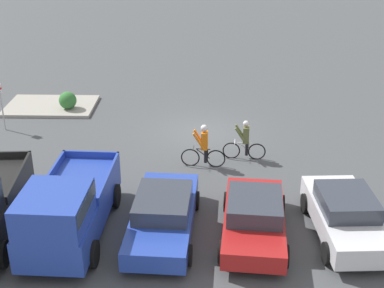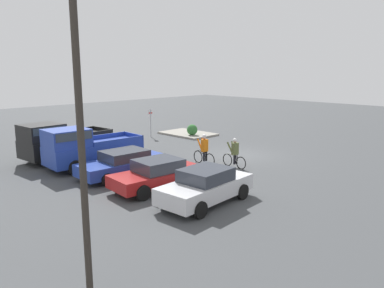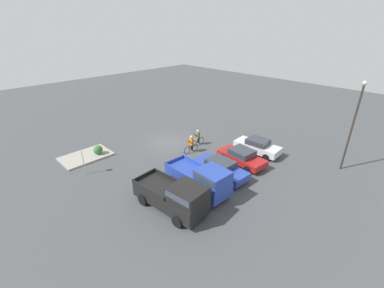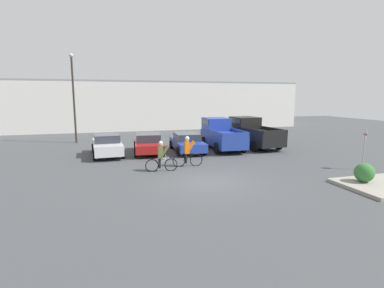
{
  "view_description": "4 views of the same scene",
  "coord_description": "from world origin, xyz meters",
  "px_view_note": "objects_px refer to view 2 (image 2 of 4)",
  "views": [
    {
      "loc": [
        -0.14,
        22.02,
        9.58
      ],
      "look_at": [
        0.34,
        3.86,
        1.2
      ],
      "focal_mm": 50.0,
      "sensor_mm": 36.0,
      "label": 1
    },
    {
      "loc": [
        -14.33,
        18.6,
        5.39
      ],
      "look_at": [
        0.34,
        3.86,
        1.2
      ],
      "focal_mm": 35.0,
      "sensor_mm": 36.0,
      "label": 2
    },
    {
      "loc": [
        15.6,
        19.13,
        11.39
      ],
      "look_at": [
        0.34,
        3.86,
        1.2
      ],
      "focal_mm": 24.0,
      "sensor_mm": 36.0,
      "label": 3
    },
    {
      "loc": [
        -4.49,
        -12.86,
        3.95
      ],
      "look_at": [
        0.34,
        3.86,
        1.2
      ],
      "focal_mm": 28.0,
      "sensor_mm": 36.0,
      "label": 4
    }
  ],
  "objects_px": {
    "pickup_truck_0": "(86,147)",
    "pickup_truck_1": "(60,141)",
    "fire_lane_sign": "(151,120)",
    "cyclist_1": "(235,153)",
    "lamppost": "(80,117)",
    "cyclist_0": "(204,149)",
    "sedan_0": "(206,186)",
    "sedan_1": "(158,174)",
    "shrub": "(192,130)",
    "sedan_2": "(125,163)"
  },
  "relations": [
    {
      "from": "cyclist_0",
      "to": "cyclist_1",
      "type": "xyz_separation_m",
      "value": [
        -1.64,
        -0.71,
        -0.07
      ]
    },
    {
      "from": "fire_lane_sign",
      "to": "shrub",
      "type": "xyz_separation_m",
      "value": [
        -2.34,
        -2.36,
        -0.79
      ]
    },
    {
      "from": "sedan_1",
      "to": "cyclist_1",
      "type": "distance_m",
      "value": 5.46
    },
    {
      "from": "cyclist_1",
      "to": "fire_lane_sign",
      "type": "relative_size",
      "value": 0.76
    },
    {
      "from": "pickup_truck_0",
      "to": "sedan_0",
      "type": "bearing_deg",
      "value": -176.14
    },
    {
      "from": "cyclist_1",
      "to": "sedan_1",
      "type": "bearing_deg",
      "value": 89.33
    },
    {
      "from": "sedan_1",
      "to": "pickup_truck_1",
      "type": "xyz_separation_m",
      "value": [
        8.36,
        0.6,
        0.48
      ]
    },
    {
      "from": "sedan_2",
      "to": "cyclist_1",
      "type": "height_order",
      "value": "cyclist_1"
    },
    {
      "from": "pickup_truck_0",
      "to": "fire_lane_sign",
      "type": "bearing_deg",
      "value": -59.77
    },
    {
      "from": "cyclist_0",
      "to": "lamppost",
      "type": "height_order",
      "value": "lamppost"
    },
    {
      "from": "sedan_2",
      "to": "cyclist_0",
      "type": "bearing_deg",
      "value": -104.81
    },
    {
      "from": "sedan_2",
      "to": "pickup_truck_1",
      "type": "height_order",
      "value": "pickup_truck_1"
    },
    {
      "from": "sedan_0",
      "to": "pickup_truck_1",
      "type": "distance_m",
      "value": 11.2
    },
    {
      "from": "sedan_0",
      "to": "sedan_1",
      "type": "distance_m",
      "value": 2.8
    },
    {
      "from": "lamppost",
      "to": "shrub",
      "type": "height_order",
      "value": "lamppost"
    },
    {
      "from": "pickup_truck_1",
      "to": "cyclist_1",
      "type": "height_order",
      "value": "pickup_truck_1"
    },
    {
      "from": "sedan_1",
      "to": "shrub",
      "type": "relative_size",
      "value": 5.28
    },
    {
      "from": "sedan_1",
      "to": "shrub",
      "type": "xyz_separation_m",
      "value": [
        8.27,
        -10.5,
        -0.12
      ]
    },
    {
      "from": "cyclist_0",
      "to": "cyclist_1",
      "type": "distance_m",
      "value": 1.79
    },
    {
      "from": "pickup_truck_0",
      "to": "lamppost",
      "type": "distance_m",
      "value": 12.99
    },
    {
      "from": "shrub",
      "to": "lamppost",
      "type": "bearing_deg",
      "value": 128.54
    },
    {
      "from": "cyclist_1",
      "to": "shrub",
      "type": "distance_m",
      "value": 9.75
    },
    {
      "from": "sedan_1",
      "to": "cyclist_1",
      "type": "relative_size",
      "value": 2.62
    },
    {
      "from": "pickup_truck_0",
      "to": "fire_lane_sign",
      "type": "xyz_separation_m",
      "value": [
        4.99,
        -8.56,
        0.2
      ]
    },
    {
      "from": "pickup_truck_1",
      "to": "pickup_truck_0",
      "type": "bearing_deg",
      "value": -176.29
    },
    {
      "from": "sedan_0",
      "to": "cyclist_1",
      "type": "relative_size",
      "value": 2.55
    },
    {
      "from": "cyclist_0",
      "to": "lamppost",
      "type": "distance_m",
      "value": 13.75
    },
    {
      "from": "sedan_1",
      "to": "cyclist_0",
      "type": "bearing_deg",
      "value": -71.63
    },
    {
      "from": "pickup_truck_0",
      "to": "pickup_truck_1",
      "type": "xyz_separation_m",
      "value": [
        2.74,
        0.18,
        0.01
      ]
    },
    {
      "from": "lamppost",
      "to": "cyclist_0",
      "type": "bearing_deg",
      "value": -58.6
    },
    {
      "from": "sedan_0",
      "to": "sedan_1",
      "type": "height_order",
      "value": "sedan_0"
    },
    {
      "from": "pickup_truck_0",
      "to": "sedan_2",
      "type": "bearing_deg",
      "value": -169.14
    },
    {
      "from": "sedan_2",
      "to": "lamppost",
      "type": "height_order",
      "value": "lamppost"
    },
    {
      "from": "sedan_1",
      "to": "sedan_2",
      "type": "distance_m",
      "value": 2.8
    },
    {
      "from": "fire_lane_sign",
      "to": "sedan_2",
      "type": "bearing_deg",
      "value": 134.24
    },
    {
      "from": "sedan_2",
      "to": "sedan_0",
      "type": "bearing_deg",
      "value": -179.72
    },
    {
      "from": "sedan_0",
      "to": "pickup_truck_1",
      "type": "relative_size",
      "value": 0.81
    },
    {
      "from": "pickup_truck_1",
      "to": "fire_lane_sign",
      "type": "bearing_deg",
      "value": -75.59
    },
    {
      "from": "sedan_0",
      "to": "cyclist_0",
      "type": "height_order",
      "value": "cyclist_0"
    },
    {
      "from": "pickup_truck_0",
      "to": "cyclist_1",
      "type": "bearing_deg",
      "value": -134.05
    },
    {
      "from": "cyclist_1",
      "to": "fire_lane_sign",
      "type": "xyz_separation_m",
      "value": [
        10.67,
        -2.68,
        0.56
      ]
    },
    {
      "from": "pickup_truck_1",
      "to": "cyclist_0",
      "type": "bearing_deg",
      "value": -141.78
    },
    {
      "from": "sedan_2",
      "to": "fire_lane_sign",
      "type": "height_order",
      "value": "fire_lane_sign"
    },
    {
      "from": "pickup_truck_0",
      "to": "lamppost",
      "type": "relative_size",
      "value": 0.71
    },
    {
      "from": "cyclist_1",
      "to": "lamppost",
      "type": "bearing_deg",
      "value": 113.67
    },
    {
      "from": "sedan_2",
      "to": "pickup_truck_1",
      "type": "distance_m",
      "value": 5.63
    },
    {
      "from": "pickup_truck_1",
      "to": "cyclist_0",
      "type": "xyz_separation_m",
      "value": [
        -6.79,
        -5.34,
        -0.29
      ]
    },
    {
      "from": "sedan_2",
      "to": "lamppost",
      "type": "relative_size",
      "value": 0.65
    },
    {
      "from": "sedan_2",
      "to": "cyclist_1",
      "type": "relative_size",
      "value": 2.82
    },
    {
      "from": "cyclist_1",
      "to": "pickup_truck_0",
      "type": "bearing_deg",
      "value": 45.95
    }
  ]
}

